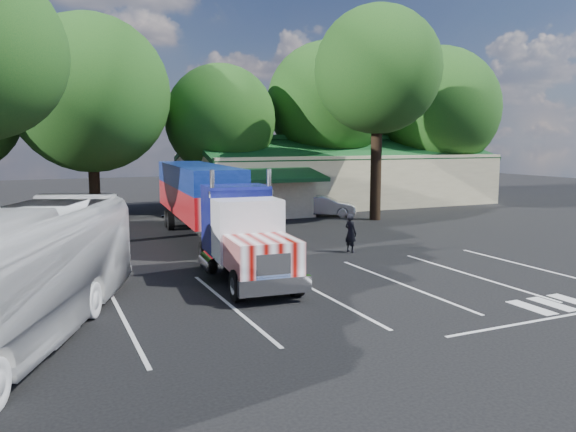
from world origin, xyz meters
name	(u,v)px	position (x,y,z in m)	size (l,w,h in m)	color
ground	(257,260)	(0.00, 0.00, 0.00)	(120.00, 120.00, 0.00)	black
event_hall	(336,177)	(13.74, 17.81, 2.21)	(24.20, 14.12, 5.55)	beige
tree_row_c	(90,94)	(-5.00, 16.20, 8.04)	(10.00, 10.00, 13.05)	black
tree_row_d	(221,120)	(4.00, 17.50, 6.58)	(8.00, 8.00, 10.60)	black
tree_row_e	(327,103)	(13.00, 18.00, 8.09)	(9.60, 9.60, 12.90)	black
tree_row_f	(438,109)	(23.00, 16.80, 7.79)	(10.40, 10.40, 13.00)	black
tree_near_right	(378,70)	(11.50, 8.50, 9.46)	(8.00, 8.00, 13.50)	black
semi_truck	(207,200)	(-1.06, 3.84, 2.28)	(4.11, 19.34, 4.02)	black
woman	(351,233)	(4.50, -0.23, 0.90)	(0.65, 0.43, 1.79)	black
bicycle	(236,222)	(1.80, 8.00, 0.46)	(0.61, 1.74, 0.91)	black
tour_bus	(3,280)	(-9.33, -7.24, 1.72)	(2.89, 12.35, 3.44)	silver
silver_sedan	(325,206)	(9.31, 11.32, 0.69)	(1.45, 4.17, 1.37)	#9B9EA2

